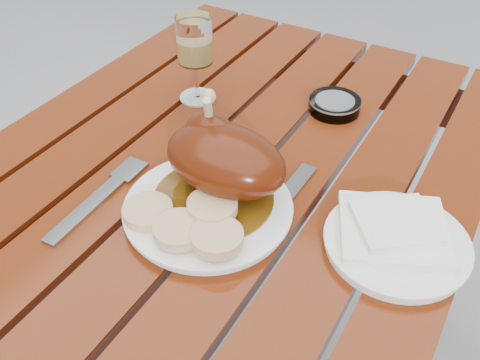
% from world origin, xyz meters
% --- Properties ---
extents(table, '(0.80, 1.20, 0.75)m').
position_xyz_m(table, '(0.00, 0.00, 0.38)').
color(table, maroon).
rests_on(table, ground).
extents(dinner_plate, '(0.30, 0.30, 0.02)m').
position_xyz_m(dinner_plate, '(0.04, -0.07, 0.76)').
color(dinner_plate, white).
rests_on(dinner_plate, table).
extents(roast_duck, '(0.19, 0.19, 0.14)m').
position_xyz_m(roast_duck, '(0.04, -0.02, 0.82)').
color(roast_duck, '#533209').
rests_on(roast_duck, dinner_plate).
extents(bread_dumplings, '(0.19, 0.13, 0.03)m').
position_xyz_m(bread_dumplings, '(0.05, -0.12, 0.78)').
color(bread_dumplings, '#DBB885').
rests_on(bread_dumplings, dinner_plate).
extents(wine_glass, '(0.07, 0.07, 0.17)m').
position_xyz_m(wine_glass, '(-0.15, 0.20, 0.83)').
color(wine_glass, tan).
rests_on(wine_glass, table).
extents(side_plate, '(0.22, 0.22, 0.02)m').
position_xyz_m(side_plate, '(0.31, 0.01, 0.76)').
color(side_plate, white).
rests_on(side_plate, table).
extents(napkin, '(0.19, 0.19, 0.01)m').
position_xyz_m(napkin, '(0.30, 0.02, 0.77)').
color(napkin, white).
rests_on(napkin, side_plate).
extents(ashtray, '(0.10, 0.10, 0.02)m').
position_xyz_m(ashtray, '(0.10, 0.29, 0.76)').
color(ashtray, '#B2B7BC').
rests_on(ashtray, table).
extents(fork, '(0.03, 0.20, 0.01)m').
position_xyz_m(fork, '(-0.12, -0.14, 0.75)').
color(fork, gray).
rests_on(fork, table).
extents(knife, '(0.02, 0.20, 0.01)m').
position_xyz_m(knife, '(0.13, -0.02, 0.75)').
color(knife, gray).
rests_on(knife, table).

